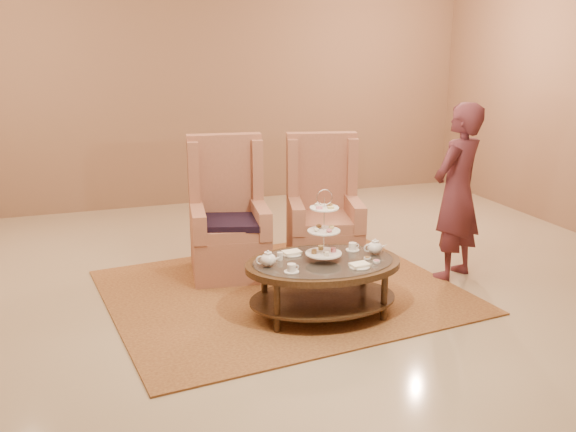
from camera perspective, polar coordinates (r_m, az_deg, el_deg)
name	(u,v)px	position (r m, az deg, el deg)	size (l,w,h in m)	color
ground	(298,307)	(5.77, 0.86, -8.09)	(8.00, 8.00, 0.00)	tan
ceiling	(298,307)	(5.77, 0.86, -8.09)	(8.00, 8.00, 0.02)	silver
wall_back	(199,79)	(9.16, -7.88, 11.95)	(8.00, 0.04, 3.50)	#88644A
rug	(282,291)	(6.08, -0.51, -6.72)	(3.39, 2.92, 0.02)	olive
tea_table	(323,271)	(5.46, 3.15, -4.90)	(1.41, 1.04, 1.12)	black
armchair_left	(228,228)	(6.47, -5.32, -1.05)	(0.85, 0.87, 1.38)	#A5674D
armchair_right	(323,221)	(6.73, 3.14, -0.45)	(0.90, 0.91, 1.36)	#A5674D
person	(457,192)	(6.43, 14.80, 2.05)	(0.75, 0.65, 1.74)	#52232A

